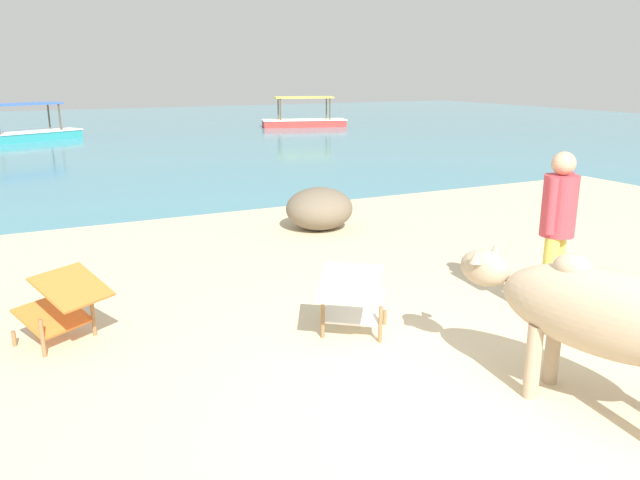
{
  "coord_description": "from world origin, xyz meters",
  "views": [
    {
      "loc": [
        -2.7,
        -2.97,
        2.37
      ],
      "look_at": [
        0.24,
        3.0,
        0.55
      ],
      "focal_mm": 34.69,
      "sensor_mm": 36.0,
      "label": 1
    }
  ],
  "objects_px": {
    "deck_chair_near": "(352,298)",
    "boat_teal": "(26,133)",
    "boat_red": "(304,120)",
    "deck_chair_far": "(62,303)",
    "cow": "(601,312)",
    "person_standing": "(558,223)"
  },
  "relations": [
    {
      "from": "deck_chair_near",
      "to": "boat_teal",
      "type": "xyz_separation_m",
      "value": [
        -2.13,
        19.67,
        -0.13
      ]
    },
    {
      "from": "deck_chair_far",
      "to": "deck_chair_near",
      "type": "bearing_deg",
      "value": -145.68
    },
    {
      "from": "deck_chair_near",
      "to": "person_standing",
      "type": "bearing_deg",
      "value": -63.95
    },
    {
      "from": "deck_chair_near",
      "to": "boat_red",
      "type": "relative_size",
      "value": 0.24
    },
    {
      "from": "boat_teal",
      "to": "boat_red",
      "type": "relative_size",
      "value": 0.99
    },
    {
      "from": "boat_teal",
      "to": "boat_red",
      "type": "bearing_deg",
      "value": 159.85
    },
    {
      "from": "deck_chair_far",
      "to": "boat_teal",
      "type": "relative_size",
      "value": 0.24
    },
    {
      "from": "deck_chair_far",
      "to": "cow",
      "type": "bearing_deg",
      "value": -163.23
    },
    {
      "from": "deck_chair_near",
      "to": "boat_teal",
      "type": "distance_m",
      "value": 19.79
    },
    {
      "from": "deck_chair_near",
      "to": "boat_red",
      "type": "xyz_separation_m",
      "value": [
        8.98,
        20.51,
        -0.13
      ]
    },
    {
      "from": "deck_chair_far",
      "to": "boat_red",
      "type": "distance_m",
      "value": 22.56
    },
    {
      "from": "person_standing",
      "to": "boat_teal",
      "type": "height_order",
      "value": "person_standing"
    },
    {
      "from": "cow",
      "to": "deck_chair_far",
      "type": "height_order",
      "value": "cow"
    },
    {
      "from": "boat_teal",
      "to": "person_standing",
      "type": "bearing_deg",
      "value": 77.13
    },
    {
      "from": "deck_chair_far",
      "to": "boat_red",
      "type": "height_order",
      "value": "boat_red"
    },
    {
      "from": "cow",
      "to": "boat_red",
      "type": "xyz_separation_m",
      "value": [
        8.04,
        22.31,
        -0.48
      ]
    },
    {
      "from": "deck_chair_far",
      "to": "boat_red",
      "type": "relative_size",
      "value": 0.24
    },
    {
      "from": "cow",
      "to": "boat_teal",
      "type": "bearing_deg",
      "value": -10.46
    },
    {
      "from": "boat_teal",
      "to": "cow",
      "type": "bearing_deg",
      "value": 73.68
    },
    {
      "from": "person_standing",
      "to": "boat_teal",
      "type": "bearing_deg",
      "value": -12.51
    },
    {
      "from": "deck_chair_near",
      "to": "deck_chair_far",
      "type": "bearing_deg",
      "value": 104.73
    },
    {
      "from": "cow",
      "to": "boat_teal",
      "type": "relative_size",
      "value": 0.52
    }
  ]
}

